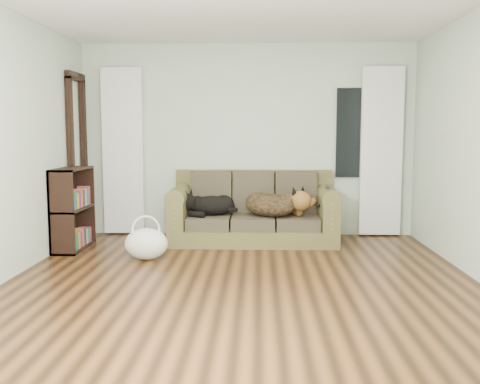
{
  "coord_description": "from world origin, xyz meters",
  "views": [
    {
      "loc": [
        0.16,
        -4.83,
        1.43
      ],
      "look_at": [
        -0.07,
        1.6,
        0.69
      ],
      "focal_mm": 40.0,
      "sensor_mm": 36.0,
      "label": 1
    }
  ],
  "objects_px": {
    "sofa": "(253,207)",
    "bookshelf": "(73,208)",
    "dog_black_lab": "(209,205)",
    "dog_shepherd": "(274,205)",
    "tote_bag": "(146,245)"
  },
  "relations": [
    {
      "from": "sofa",
      "to": "bookshelf",
      "type": "distance_m",
      "value": 2.23
    },
    {
      "from": "dog_black_lab",
      "to": "bookshelf",
      "type": "bearing_deg",
      "value": -160.96
    },
    {
      "from": "sofa",
      "to": "tote_bag",
      "type": "relative_size",
      "value": 4.35
    },
    {
      "from": "sofa",
      "to": "bookshelf",
      "type": "height_order",
      "value": "bookshelf"
    },
    {
      "from": "dog_shepherd",
      "to": "tote_bag",
      "type": "height_order",
      "value": "dog_shepherd"
    },
    {
      "from": "dog_shepherd",
      "to": "sofa",
      "type": "bearing_deg",
      "value": 16.66
    },
    {
      "from": "dog_black_lab",
      "to": "dog_shepherd",
      "type": "xyz_separation_m",
      "value": [
        0.83,
        -0.07,
        0.01
      ]
    },
    {
      "from": "tote_bag",
      "to": "dog_shepherd",
      "type": "bearing_deg",
      "value": 32.47
    },
    {
      "from": "dog_black_lab",
      "to": "bookshelf",
      "type": "xyz_separation_m",
      "value": [
        -1.61,
        -0.48,
        0.02
      ]
    },
    {
      "from": "dog_black_lab",
      "to": "tote_bag",
      "type": "distance_m",
      "value": 1.21
    },
    {
      "from": "tote_bag",
      "to": "bookshelf",
      "type": "relative_size",
      "value": 0.49
    },
    {
      "from": "tote_bag",
      "to": "bookshelf",
      "type": "distance_m",
      "value": 1.17
    },
    {
      "from": "dog_shepherd",
      "to": "bookshelf",
      "type": "xyz_separation_m",
      "value": [
        -2.44,
        -0.4,
        0.01
      ]
    },
    {
      "from": "dog_shepherd",
      "to": "tote_bag",
      "type": "distance_m",
      "value": 1.74
    },
    {
      "from": "dog_black_lab",
      "to": "dog_shepherd",
      "type": "height_order",
      "value": "dog_shepherd"
    }
  ]
}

